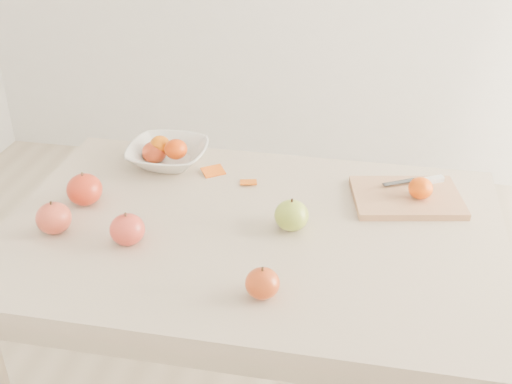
# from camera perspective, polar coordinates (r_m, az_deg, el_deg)

# --- Properties ---
(table) EXTENTS (1.20, 0.80, 0.75)m
(table) POSITION_cam_1_polar(r_m,az_deg,el_deg) (1.60, -0.35, -6.11)
(table) COLOR #C1AC92
(table) RESTS_ON ground
(cutting_board) EXTENTS (0.31, 0.25, 0.02)m
(cutting_board) POSITION_cam_1_polar(r_m,az_deg,el_deg) (1.69, 13.25, -0.47)
(cutting_board) COLOR tan
(cutting_board) RESTS_ON table
(board_tangerine) EXTENTS (0.06, 0.06, 0.05)m
(board_tangerine) POSITION_cam_1_polar(r_m,az_deg,el_deg) (1.67, 14.42, 0.34)
(board_tangerine) COLOR #E84F08
(board_tangerine) RESTS_ON cutting_board
(fruit_bowl) EXTENTS (0.22, 0.22, 0.05)m
(fruit_bowl) POSITION_cam_1_polar(r_m,az_deg,el_deg) (1.84, -7.84, 3.30)
(fruit_bowl) COLOR white
(fruit_bowl) RESTS_ON table
(bowl_tangerine_near) EXTENTS (0.06, 0.06, 0.05)m
(bowl_tangerine_near) POSITION_cam_1_polar(r_m,az_deg,el_deg) (1.84, -8.54, 4.20)
(bowl_tangerine_near) COLOR #E16207
(bowl_tangerine_near) RESTS_ON fruit_bowl
(bowl_tangerine_far) EXTENTS (0.06, 0.06, 0.06)m
(bowl_tangerine_far) POSITION_cam_1_polar(r_m,az_deg,el_deg) (1.81, -7.14, 3.80)
(bowl_tangerine_far) COLOR #CC3A07
(bowl_tangerine_far) RESTS_ON fruit_bowl
(orange_peel_a) EXTENTS (0.07, 0.07, 0.01)m
(orange_peel_a) POSITION_cam_1_polar(r_m,az_deg,el_deg) (1.79, -3.82, 1.75)
(orange_peel_a) COLOR #E65C10
(orange_peel_a) RESTS_ON table
(orange_peel_b) EXTENTS (0.05, 0.04, 0.01)m
(orange_peel_b) POSITION_cam_1_polar(r_m,az_deg,el_deg) (1.73, -0.67, 0.81)
(orange_peel_b) COLOR #DA5C0F
(orange_peel_b) RESTS_ON table
(paring_knife) EXTENTS (0.16, 0.08, 0.01)m
(paring_knife) POSITION_cam_1_polar(r_m,az_deg,el_deg) (1.75, 14.81, 0.99)
(paring_knife) COLOR white
(paring_knife) RESTS_ON cutting_board
(apple_green) EXTENTS (0.08, 0.08, 0.07)m
(apple_green) POSITION_cam_1_polar(r_m,az_deg,el_deg) (1.52, 3.18, -2.08)
(apple_green) COLOR olive
(apple_green) RESTS_ON table
(apple_red_a) EXTENTS (0.07, 0.07, 0.06)m
(apple_red_a) POSITION_cam_1_polar(r_m,az_deg,el_deg) (1.85, -9.02, 3.50)
(apple_red_a) COLOR #A61911
(apple_red_a) RESTS_ON table
(apple_red_b) EXTENTS (0.09, 0.09, 0.08)m
(apple_red_b) POSITION_cam_1_polar(r_m,az_deg,el_deg) (1.68, -15.00, 0.22)
(apple_red_b) COLOR #A71611
(apple_red_b) RESTS_ON table
(apple_red_e) EXTENTS (0.07, 0.07, 0.06)m
(apple_red_e) POSITION_cam_1_polar(r_m,az_deg,el_deg) (1.32, 0.57, -8.12)
(apple_red_e) COLOR #8E1301
(apple_red_e) RESTS_ON table
(apple_red_c) EXTENTS (0.08, 0.08, 0.07)m
(apple_red_c) POSITION_cam_1_polar(r_m,az_deg,el_deg) (1.50, -11.37, -3.28)
(apple_red_c) COLOR #A51E2A
(apple_red_c) RESTS_ON table
(apple_red_d) EXTENTS (0.08, 0.08, 0.08)m
(apple_red_d) POSITION_cam_1_polar(r_m,az_deg,el_deg) (1.58, -17.55, -2.22)
(apple_red_d) COLOR maroon
(apple_red_d) RESTS_ON table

